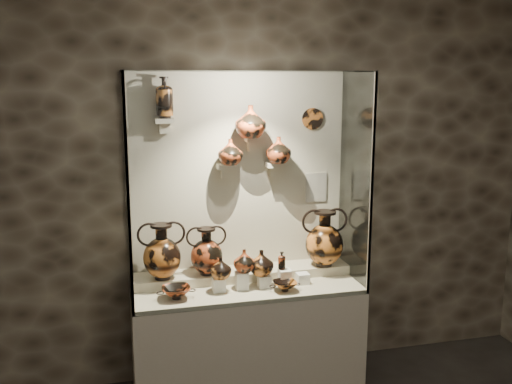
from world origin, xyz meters
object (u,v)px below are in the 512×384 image
at_px(lekythos_small, 282,259).
at_px(ovoid_vase_a, 230,152).
at_px(jug_a, 221,268).
at_px(jug_b, 244,261).
at_px(jug_c, 261,263).
at_px(amphora_right, 324,238).
at_px(ovoid_vase_b, 251,121).
at_px(kylix_right, 285,285).
at_px(amphora_left, 162,251).
at_px(kylix_left, 176,291).
at_px(ovoid_vase_c, 278,150).
at_px(lekythos_tall, 164,95).
at_px(amphora_mid, 206,251).

bearing_deg(lekythos_small, ovoid_vase_a, 159.01).
height_order(jug_a, jug_b, jug_b).
relative_size(jug_a, jug_c, 0.85).
xyz_separation_m(amphora_right, ovoid_vase_b, (-0.58, 0.06, 0.91)).
bearing_deg(jug_a, amphora_right, 24.81).
bearing_deg(jug_b, lekythos_small, 11.09).
relative_size(jug_c, kylix_right, 0.86).
distance_m(amphora_right, jug_c, 0.58).
bearing_deg(ovoid_vase_b, amphora_right, 5.99).
bearing_deg(jug_c, jug_b, 168.34).
distance_m(amphora_left, kylix_left, 0.34).
bearing_deg(ovoid_vase_c, lekythos_tall, -173.22).
height_order(amphora_mid, ovoid_vase_b, ovoid_vase_b).
height_order(amphora_mid, jug_b, amphora_mid).
bearing_deg(kylix_right, lekythos_tall, 142.20).
xyz_separation_m(amphora_left, jug_a, (0.40, -0.19, -0.10)).
relative_size(lekythos_small, ovoid_vase_c, 0.76).
bearing_deg(ovoid_vase_b, ovoid_vase_a, -176.43).
xyz_separation_m(amphora_mid, lekythos_tall, (-0.27, 0.09, 1.15)).
bearing_deg(amphora_left, jug_a, -42.80).
bearing_deg(ovoid_vase_a, kylix_left, -132.44).
distance_m(jug_a, ovoid_vase_a, 0.86).
xyz_separation_m(kylix_left, lekythos_tall, (-0.01, 0.34, 1.35)).
bearing_deg(amphora_left, ovoid_vase_a, -9.73).
distance_m(kylix_right, ovoid_vase_a, 1.06).
distance_m(kylix_left, ovoid_vase_b, 1.34).
xyz_separation_m(ovoid_vase_a, ovoid_vase_b, (0.15, -0.02, 0.22)).
xyz_separation_m(amphora_mid, lekythos_small, (0.54, -0.17, -0.05)).
relative_size(amphora_mid, jug_b, 2.17).
bearing_deg(amphora_left, kylix_left, -91.30).
relative_size(amphora_right, kylix_left, 1.71).
bearing_deg(kylix_right, amphora_left, 149.66).
distance_m(amphora_left, lekythos_tall, 1.13).
xyz_separation_m(amphora_right, kylix_right, (-0.40, -0.28, -0.25)).
bearing_deg(kylix_right, ovoid_vase_a, 119.94).
distance_m(amphora_left, amphora_mid, 0.33).
relative_size(kylix_left, ovoid_vase_c, 1.30).
bearing_deg(ovoid_vase_c, lekythos_small, -90.12).
bearing_deg(amphora_mid, jug_c, -12.78).
bearing_deg(ovoid_vase_b, ovoid_vase_c, 17.08).
relative_size(jug_b, kylix_right, 0.75).
relative_size(amphora_left, ovoid_vase_b, 1.73).
bearing_deg(amphora_mid, jug_a, -59.43).
height_order(jug_a, kylix_right, jug_a).
relative_size(kylix_left, ovoid_vase_b, 1.09).
relative_size(ovoid_vase_b, ovoid_vase_c, 1.19).
bearing_deg(amphora_left, amphora_right, -18.20).
bearing_deg(ovoid_vase_b, jug_a, -127.28).
xyz_separation_m(amphora_left, jug_c, (0.71, -0.16, -0.09)).
distance_m(amphora_mid, amphora_right, 0.93).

